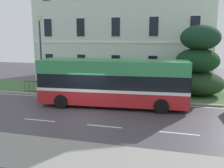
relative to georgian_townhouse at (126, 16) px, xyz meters
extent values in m
cube|color=#453F48|center=(0.37, -14.97, -7.31)|extent=(60.00, 56.00, 0.06)
cube|color=silver|center=(0.37, -11.32, -7.27)|extent=(54.00, 0.14, 0.01)
cube|color=silver|center=(-1.63, -16.77, -7.27)|extent=(2.00, 0.12, 0.01)
cube|color=silver|center=(2.37, -16.77, -7.27)|extent=(2.00, 0.12, 0.01)
cube|color=silver|center=(6.37, -16.77, -7.27)|extent=(2.00, 0.12, 0.01)
cube|color=#9E9E99|center=(0.37, -10.85, -7.22)|extent=(57.00, 0.24, 0.12)
cube|color=#446A3F|center=(0.37, -8.09, -7.22)|extent=(57.00, 5.26, 0.12)
cube|color=gray|center=(0.37, -20.47, -7.27)|extent=(57.00, 3.00, 0.01)
cube|color=silver|center=(0.00, 0.00, -1.16)|extent=(18.66, 9.48, 11.98)
cube|color=white|center=(0.00, -4.76, -2.94)|extent=(18.66, 0.06, 0.20)
cube|color=#2D333D|center=(0.00, -4.77, -6.06)|extent=(1.10, 0.06, 2.20)
cube|color=white|center=(-7.46, -4.77, -5.13)|extent=(0.97, 0.04, 1.93)
cube|color=black|center=(-7.46, -4.79, -5.13)|extent=(0.87, 0.03, 1.83)
cube|color=white|center=(-3.73, -4.77, -5.13)|extent=(0.97, 0.04, 1.93)
cube|color=black|center=(-3.73, -4.79, -5.13)|extent=(0.87, 0.03, 1.83)
cube|color=white|center=(0.00, -4.77, -5.13)|extent=(0.97, 0.04, 1.93)
cube|color=black|center=(0.00, -4.79, -5.13)|extent=(0.87, 0.03, 1.83)
cube|color=white|center=(3.73, -4.77, -5.13)|extent=(0.97, 0.04, 1.93)
cube|color=black|center=(3.73, -4.79, -5.13)|extent=(0.87, 0.03, 1.83)
cube|color=white|center=(7.46, -4.77, -5.13)|extent=(0.97, 0.04, 1.93)
cube|color=black|center=(7.46, -4.79, -5.13)|extent=(0.87, 0.03, 1.83)
cube|color=white|center=(-7.46, -4.77, -1.44)|extent=(0.97, 0.04, 1.93)
cube|color=black|center=(-7.46, -4.79, -1.44)|extent=(0.87, 0.03, 1.83)
cube|color=white|center=(-3.73, -4.77, -1.44)|extent=(0.97, 0.04, 1.93)
cube|color=black|center=(-3.73, -4.79, -1.44)|extent=(0.87, 0.03, 1.83)
cube|color=white|center=(0.00, -4.77, -1.44)|extent=(0.97, 0.04, 1.93)
cube|color=black|center=(0.00, -4.79, -1.44)|extent=(0.87, 0.03, 1.83)
cube|color=white|center=(3.73, -4.77, -1.44)|extent=(0.97, 0.04, 1.93)
cube|color=black|center=(3.73, -4.79, -1.44)|extent=(0.87, 0.03, 1.83)
cube|color=white|center=(7.46, -4.77, -1.44)|extent=(0.97, 0.04, 1.93)
cube|color=black|center=(7.46, -4.79, -1.44)|extent=(0.87, 0.03, 1.83)
cube|color=black|center=(0.00, -10.57, -6.21)|extent=(13.55, 0.04, 0.04)
cube|color=black|center=(0.00, -10.57, -7.08)|extent=(13.55, 0.04, 0.04)
cylinder|color=black|center=(-6.78, -10.57, -6.68)|extent=(0.02, 0.02, 0.95)
cylinder|color=black|center=(-6.32, -10.57, -6.68)|extent=(0.02, 0.02, 0.95)
cylinder|color=black|center=(-5.87, -10.57, -6.68)|extent=(0.02, 0.02, 0.95)
cylinder|color=black|center=(-5.42, -10.57, -6.68)|extent=(0.02, 0.02, 0.95)
cylinder|color=black|center=(-4.97, -10.57, -6.68)|extent=(0.02, 0.02, 0.95)
cylinder|color=black|center=(-4.52, -10.57, -6.68)|extent=(0.02, 0.02, 0.95)
cylinder|color=black|center=(-4.07, -10.57, -6.68)|extent=(0.02, 0.02, 0.95)
cylinder|color=black|center=(-3.61, -10.57, -6.68)|extent=(0.02, 0.02, 0.95)
cylinder|color=black|center=(-3.16, -10.57, -6.68)|extent=(0.02, 0.02, 0.95)
cylinder|color=black|center=(-2.71, -10.57, -6.68)|extent=(0.02, 0.02, 0.95)
cylinder|color=black|center=(-2.26, -10.57, -6.68)|extent=(0.02, 0.02, 0.95)
cylinder|color=black|center=(-1.81, -10.57, -6.68)|extent=(0.02, 0.02, 0.95)
cylinder|color=black|center=(-1.36, -10.57, -6.68)|extent=(0.02, 0.02, 0.95)
cylinder|color=black|center=(-0.90, -10.57, -6.68)|extent=(0.02, 0.02, 0.95)
cylinder|color=black|center=(-0.45, -10.57, -6.68)|extent=(0.02, 0.02, 0.95)
cylinder|color=black|center=(0.00, -10.57, -6.68)|extent=(0.02, 0.02, 0.95)
cylinder|color=black|center=(0.45, -10.57, -6.68)|extent=(0.02, 0.02, 0.95)
cylinder|color=black|center=(0.90, -10.57, -6.68)|extent=(0.02, 0.02, 0.95)
cylinder|color=black|center=(1.36, -10.57, -6.68)|extent=(0.02, 0.02, 0.95)
cylinder|color=black|center=(1.81, -10.57, -6.68)|extent=(0.02, 0.02, 0.95)
cylinder|color=black|center=(2.26, -10.57, -6.68)|extent=(0.02, 0.02, 0.95)
cylinder|color=black|center=(2.71, -10.57, -6.68)|extent=(0.02, 0.02, 0.95)
cylinder|color=black|center=(3.16, -10.57, -6.68)|extent=(0.02, 0.02, 0.95)
cylinder|color=black|center=(3.61, -10.57, -6.68)|extent=(0.02, 0.02, 0.95)
cylinder|color=black|center=(4.07, -10.57, -6.68)|extent=(0.02, 0.02, 0.95)
cylinder|color=black|center=(4.52, -10.57, -6.68)|extent=(0.02, 0.02, 0.95)
cylinder|color=black|center=(4.97, -10.57, -6.68)|extent=(0.02, 0.02, 0.95)
cylinder|color=black|center=(5.42, -10.57, -6.68)|extent=(0.02, 0.02, 0.95)
cylinder|color=black|center=(5.87, -10.57, -6.68)|extent=(0.02, 0.02, 0.95)
cylinder|color=black|center=(6.32, -10.57, -6.68)|extent=(0.02, 0.02, 0.95)
cylinder|color=black|center=(6.78, -10.57, -6.68)|extent=(0.02, 0.02, 0.95)
cylinder|color=#423328|center=(7.61, -7.71, -6.47)|extent=(0.50, 0.50, 1.36)
ellipsoid|color=#1C361F|center=(7.81, -7.61, -6.20)|extent=(4.22, 4.22, 2.01)
ellipsoid|color=#12351B|center=(7.66, -7.62, -4.34)|extent=(3.53, 3.53, 2.03)
ellipsoid|color=#153523|center=(7.77, -7.72, -2.47)|extent=(3.18, 3.18, 2.03)
cube|color=#B31F23|center=(1.77, -12.66, -6.47)|extent=(10.40, 3.30, 1.09)
cube|color=white|center=(1.77, -12.66, -5.97)|extent=(10.42, 3.32, 0.20)
cube|color=black|center=(1.77, -12.66, -5.41)|extent=(10.32, 3.25, 1.03)
cube|color=#328A4F|center=(1.77, -12.66, -4.45)|extent=(10.40, 3.30, 0.91)
cube|color=black|center=(6.89, -12.25, -5.47)|extent=(0.23, 2.09, 0.94)
cube|color=black|center=(6.89, -12.25, -4.49)|extent=(0.20, 1.79, 0.58)
cylinder|color=silver|center=(6.82, -11.46, -6.80)|extent=(0.06, 0.20, 0.20)
cylinder|color=silver|center=(6.95, -13.05, -6.80)|extent=(0.06, 0.20, 0.20)
cylinder|color=black|center=(5.04, -11.20, -6.80)|extent=(0.98, 0.38, 0.96)
cylinder|color=black|center=(5.23, -13.59, -6.80)|extent=(0.98, 0.38, 0.96)
cylinder|color=black|center=(-1.69, -11.73, -6.80)|extent=(0.98, 0.38, 0.96)
cylinder|color=black|center=(-1.50, -14.12, -6.80)|extent=(0.98, 0.38, 0.96)
cylinder|color=#333338|center=(-5.53, -9.69, -4.10)|extent=(0.14, 0.14, 6.11)
cube|color=beige|center=(-5.53, -9.69, -0.87)|extent=(0.36, 0.24, 0.36)
camera|label=1|loc=(6.13, -29.19, -2.48)|focal=39.81mm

